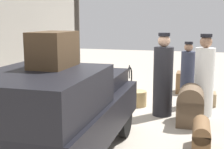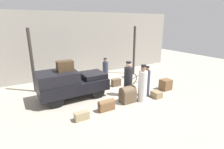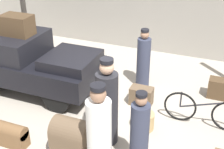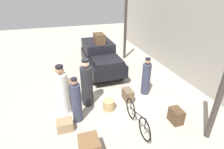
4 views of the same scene
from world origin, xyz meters
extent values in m
plane|color=#A89E8E|center=(0.00, 0.00, 0.00)|extent=(30.00, 30.00, 0.00)
cube|color=gray|center=(0.00, 4.08, 2.25)|extent=(16.00, 0.15, 4.50)
cylinder|color=#38332D|center=(-3.64, 2.28, 1.77)|extent=(0.17, 0.17, 3.53)
cylinder|color=#38332D|center=(3.34, 2.28, 1.77)|extent=(0.17, 0.17, 3.53)
cylinder|color=black|center=(-0.98, 1.07, 0.35)|extent=(0.70, 0.12, 0.70)
cylinder|color=black|center=(-0.98, -0.39, 0.35)|extent=(0.70, 0.12, 0.70)
cylinder|color=black|center=(-3.11, 1.07, 0.35)|extent=(0.70, 0.12, 0.70)
cylinder|color=black|center=(-3.11, -0.39, 0.35)|extent=(0.70, 0.12, 0.70)
cube|color=black|center=(-2.05, 0.34, 0.65)|extent=(3.45, 1.62, 0.56)
cube|color=black|center=(-2.82, 0.34, 1.22)|extent=(1.89, 1.49, 0.57)
cube|color=black|center=(-0.93, 0.34, 1.06)|extent=(1.21, 1.26, 0.25)
torus|color=black|center=(2.82, 0.37, 0.36)|extent=(0.73, 0.04, 0.73)
torus|color=black|center=(1.78, 0.37, 0.36)|extent=(0.73, 0.04, 0.73)
cylinder|color=#232328|center=(2.30, 0.37, 0.54)|extent=(1.05, 0.04, 0.39)
cylinder|color=#232328|center=(1.78, 0.37, 0.55)|extent=(0.04, 0.04, 0.38)
cylinder|color=#232328|center=(2.82, 0.37, 0.57)|extent=(0.04, 0.04, 0.41)
cylinder|color=tan|center=(1.12, -0.22, 0.19)|extent=(0.44, 0.44, 0.38)
cylinder|color=#232328|center=(0.54, -0.90, 0.78)|extent=(0.44, 0.44, 1.56)
sphere|color=tan|center=(0.54, -0.90, 1.70)|extent=(0.27, 0.27, 0.27)
cylinder|color=black|center=(0.54, -0.90, 1.84)|extent=(0.26, 0.26, 0.07)
cylinder|color=#33384C|center=(1.37, -1.41, 0.70)|extent=(0.34, 0.34, 1.39)
sphere|color=#936B51|center=(1.37, -1.41, 1.50)|extent=(0.21, 0.21, 0.21)
cylinder|color=black|center=(1.37, -1.41, 1.60)|extent=(0.20, 0.20, 0.06)
cylinder|color=#33384C|center=(0.54, 1.59, 0.68)|extent=(0.36, 0.36, 1.37)
sphere|color=#936B51|center=(0.54, 1.59, 1.48)|extent=(0.22, 0.22, 0.22)
cylinder|color=black|center=(0.54, 1.59, 1.59)|extent=(0.21, 0.21, 0.06)
cylinder|color=white|center=(0.77, -1.79, 0.77)|extent=(0.43, 0.43, 1.55)
sphere|color=#936B51|center=(0.77, -1.79, 1.68)|extent=(0.27, 0.27, 0.27)
cylinder|color=black|center=(0.77, -1.79, 1.82)|extent=(0.25, 0.25, 0.07)
cube|color=#4C3823|center=(2.49, 1.73, 0.25)|extent=(0.48, 0.35, 0.51)
cube|color=brown|center=(2.94, -1.31, 0.31)|extent=(0.60, 0.53, 0.61)
cube|color=#9E8966|center=(-2.50, -1.94, 0.17)|extent=(0.58, 0.28, 0.34)
cube|color=brown|center=(-1.25, -1.75, 0.18)|extent=(0.75, 0.29, 0.36)
cylinder|color=brown|center=(-1.25, -1.75, 0.36)|extent=(0.75, 0.29, 0.29)
cube|color=brown|center=(0.06, -1.53, 0.27)|extent=(0.72, 0.54, 0.55)
cylinder|color=brown|center=(0.06, -1.53, 0.55)|extent=(0.72, 0.54, 0.54)
cube|color=brown|center=(0.78, 0.69, 0.23)|extent=(0.55, 0.33, 0.46)
cube|color=#937A56|center=(1.69, -1.87, 0.16)|extent=(0.42, 0.51, 0.33)
cube|color=#4C3823|center=(-2.39, 0.34, 1.75)|extent=(0.76, 0.49, 0.50)
camera|label=1|loc=(-6.41, -1.63, 2.19)|focal=50.00mm
camera|label=2|loc=(-4.65, -7.95, 3.80)|focal=28.00mm
camera|label=3|loc=(2.55, -5.63, 4.27)|focal=50.00mm
camera|label=4|loc=(6.23, -1.74, 4.15)|focal=28.00mm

